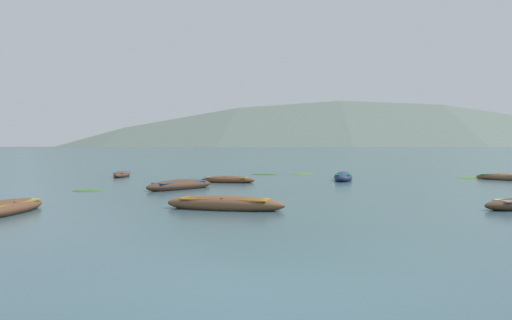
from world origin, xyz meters
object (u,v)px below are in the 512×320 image
rowboat_6 (225,204)px  rowboat_4 (4,209)px  rowboat_1 (122,175)px  rowboat_2 (180,185)px  rowboat_0 (502,177)px  rowboat_5 (343,177)px  rowboat_7 (228,180)px

rowboat_6 → rowboat_4: bearing=-168.8°
rowboat_1 → rowboat_2: rowboat_2 is taller
rowboat_0 → rowboat_6: bearing=-135.8°
rowboat_2 → rowboat_4: size_ratio=0.91×
rowboat_5 → rowboat_6: bearing=-112.0°
rowboat_4 → rowboat_1: bearing=95.4°
rowboat_5 → rowboat_1: bearing=167.7°
rowboat_2 → rowboat_7: 5.29m
rowboat_4 → rowboat_7: rowboat_4 is taller
rowboat_0 → rowboat_2: rowboat_2 is taller
rowboat_1 → rowboat_5: rowboat_5 is taller
rowboat_1 → rowboat_6: bearing=-64.4°
rowboat_4 → rowboat_6: (7.18, 1.42, 0.02)m
rowboat_0 → rowboat_2: (-19.85, -7.85, 0.03)m
rowboat_0 → rowboat_7: 18.03m
rowboat_4 → rowboat_5: (13.52, 17.10, 0.04)m
rowboat_2 → rowboat_5: size_ratio=0.97×
rowboat_1 → rowboat_5: bearing=-12.3°
rowboat_5 → rowboat_6: rowboat_5 is taller
rowboat_4 → rowboat_5: rowboat_5 is taller
rowboat_6 → rowboat_7: (-1.00, 13.34, -0.03)m
rowboat_2 → rowboat_4: bearing=-112.5°
rowboat_4 → rowboat_5: 21.80m
rowboat_1 → rowboat_4: size_ratio=0.77×
rowboat_0 → rowboat_2: 21.35m
rowboat_4 → rowboat_7: bearing=67.3°
rowboat_0 → rowboat_1: bearing=174.0°
rowboat_1 → rowboat_4: (1.93, -20.47, 0.01)m
rowboat_0 → rowboat_5: bearing=-176.5°
rowboat_1 → rowboat_6: size_ratio=0.77×
rowboat_1 → rowboat_4: rowboat_4 is taller
rowboat_1 → rowboat_2: 12.17m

